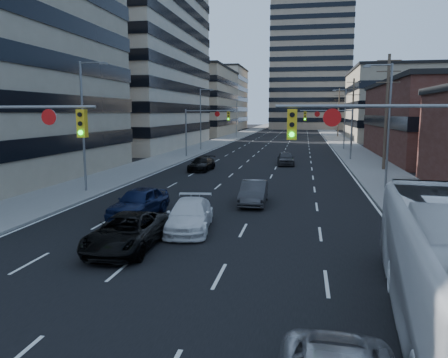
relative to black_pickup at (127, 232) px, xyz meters
name	(u,v)px	position (x,y,z in m)	size (l,w,h in m)	color
road_surface	(289,131)	(2.52, 121.70, -0.71)	(18.00, 300.00, 0.02)	black
sidewalk_left	(253,130)	(-8.98, 121.70, -0.64)	(5.00, 300.00, 0.15)	slate
sidewalk_right	(327,131)	(14.02, 121.70, -0.64)	(5.00, 300.00, 0.15)	slate
office_left_mid	(108,60)	(-24.48, 51.70, 13.28)	(26.00, 34.00, 28.00)	#ADA089
office_left_far	(190,103)	(-21.48, 91.70, 7.28)	(20.00, 30.00, 16.00)	gray
office_right_far	(406,106)	(27.52, 79.70, 6.28)	(22.00, 28.00, 14.00)	gray
apartment_tower	(311,44)	(8.52, 141.70, 28.28)	(26.00, 26.00, 58.00)	gray
bg_block_left	(208,99)	(-25.48, 131.70, 9.28)	(24.00, 24.00, 20.00)	#ADA089
bg_block_right	(399,111)	(34.52, 121.70, 5.28)	(22.00, 22.00, 12.00)	gray
signal_near_left	(8,143)	(-4.94, -0.31, 3.61)	(6.59, 0.33, 6.00)	slate
signal_near_right	(388,149)	(9.97, -0.31, 3.61)	(6.59, 0.33, 6.00)	slate
signal_far_left	(204,123)	(-5.17, 36.69, 3.58)	(6.09, 0.33, 6.00)	slate
signal_far_right	(331,124)	(10.20, 36.69, 3.58)	(6.09, 0.33, 6.00)	slate
utility_pole_block	(387,110)	(14.72, 27.70, 5.06)	(2.20, 0.28, 11.00)	#4C3D2D
utility_pole_midblock	(353,111)	(14.72, 57.70, 5.06)	(2.20, 0.28, 11.00)	#4C3D2D
utility_pole_distant	(339,112)	(14.72, 87.70, 5.06)	(2.20, 0.28, 11.00)	#4C3D2D
streetlight_left_near	(85,120)	(-7.82, 11.70, 4.34)	(2.03, 0.22, 9.00)	slate
streetlight_left_mid	(202,116)	(-7.82, 46.70, 4.34)	(2.03, 0.22, 9.00)	slate
streetlight_left_far	(237,115)	(-7.82, 81.70, 4.34)	(2.03, 0.22, 9.00)	slate
streetlight_right_near	(387,120)	(12.85, 16.70, 4.34)	(2.03, 0.22, 9.00)	slate
streetlight_right_far	(344,116)	(12.85, 51.70, 4.34)	(2.03, 0.22, 9.00)	slate
black_pickup	(127,232)	(0.00, 0.00, 0.00)	(2.38, 5.16, 1.43)	black
white_van	(189,215)	(1.77, 3.34, 0.00)	(2.01, 4.95, 1.44)	silver
sedan_blue	(139,202)	(-1.63, 5.55, 0.08)	(1.87, 4.65, 1.59)	#0D1635
sedan_grey_center	(254,193)	(4.12, 9.81, 0.00)	(1.51, 4.34, 1.43)	#2F2F31
sedan_black_far	(202,164)	(-2.59, 24.41, -0.06)	(1.84, 4.53, 1.31)	black
sedan_grey_right	(286,158)	(5.19, 30.47, 0.01)	(1.72, 4.28, 1.46)	#353538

